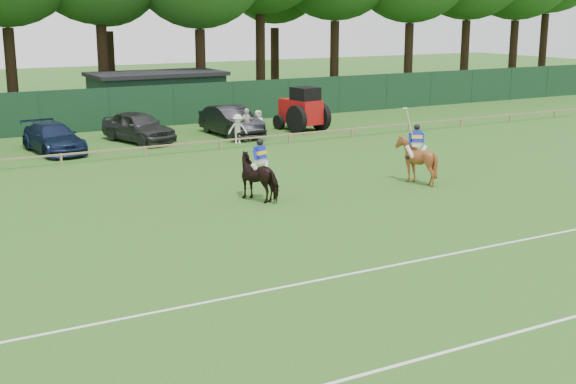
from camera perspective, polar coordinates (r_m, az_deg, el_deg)
ground at (r=21.52m, az=2.76°, el=-5.40°), size 160.00×160.00×0.00m
horse_dark at (r=28.58m, az=-2.07°, el=1.14°), size 1.67×2.25×1.73m
horse_chestnut at (r=31.77m, az=9.44°, el=2.36°), size 2.19×2.26×1.90m
sedan_navy at (r=39.84m, az=-16.98°, el=3.84°), size 2.56×5.15×1.44m
hatch_grey at (r=41.91m, az=-11.02°, el=4.77°), size 3.20×5.19×1.65m
estate_black at (r=43.36m, az=-4.22°, el=5.26°), size 1.95×5.08×1.65m
spectator_left at (r=40.82m, az=-3.75°, el=4.69°), size 1.14×0.88×1.55m
spectator_mid at (r=41.60m, az=-3.11°, el=5.01°), size 1.09×0.60×1.76m
spectator_right at (r=42.78m, az=-2.22°, el=5.08°), size 0.75×0.50×1.51m
rider_dark at (r=28.42m, az=-2.06°, el=2.64°), size 0.91×0.57×1.41m
rider_chestnut at (r=31.61m, az=9.50°, el=3.82°), size 0.87×0.81×2.05m
pitch_lines at (r=18.83m, az=8.47°, el=-8.32°), size 60.00×5.10×0.01m
pitch_rail at (r=37.44m, az=-12.01°, el=3.12°), size 62.10×0.10×0.50m
perimeter_fence at (r=45.90m, az=-15.47°, el=5.80°), size 92.08×0.08×2.50m
utility_shed at (r=50.45m, az=-9.68°, el=7.06°), size 8.40×4.40×3.04m
tree_row at (r=54.24m, az=-15.42°, el=5.57°), size 96.00×12.00×21.00m
tractor at (r=45.08m, az=1.08°, el=6.09°), size 2.42×3.28×2.55m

